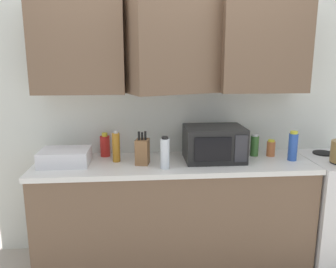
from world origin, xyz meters
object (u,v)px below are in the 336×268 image
object	(u,v)px
bottle_blue_cleaner	(293,146)
bottle_amber_vinegar	(116,147)
dish_rack	(65,157)
bottle_green_oil	(255,145)
bottle_spice_jar	(271,148)
microwave	(214,143)
knife_block	(142,151)
bottle_clear_tall	(165,153)
bottle_red_sauce	(105,146)

from	to	relation	value
bottle_blue_cleaner	bottle_amber_vinegar	xyz separation A→B (m)	(-1.44, 0.09, 0.00)
dish_rack	bottle_green_oil	world-z (taller)	bottle_green_oil
dish_rack	bottle_spice_jar	bearing A→B (deg)	3.14
bottle_amber_vinegar	bottle_green_oil	distance (m)	1.18
dish_rack	microwave	bearing A→B (deg)	1.00
dish_rack	knife_block	size ratio (longest dim) A/B	1.42
knife_block	bottle_clear_tall	bearing A→B (deg)	-36.47
microwave	bottle_blue_cleaner	bearing A→B (deg)	-5.79
bottle_amber_vinegar	bottle_spice_jar	xyz separation A→B (m)	(1.31, 0.05, -0.05)
dish_rack	bottle_green_oil	xyz separation A→B (m)	(1.58, 0.11, 0.03)
bottle_spice_jar	bottle_red_sauce	bearing A→B (deg)	175.40
bottle_green_oil	bottle_red_sauce	distance (m)	1.29
microwave	bottle_blue_cleaner	xyz separation A→B (m)	(0.64, -0.07, -0.02)
knife_block	bottle_red_sauce	size ratio (longest dim) A/B	1.31
bottle_blue_cleaner	bottle_spice_jar	distance (m)	0.20
bottle_green_oil	bottle_red_sauce	xyz separation A→B (m)	(-1.28, 0.09, 0.00)
bottle_red_sauce	bottle_green_oil	bearing A→B (deg)	-4.19
bottle_blue_cleaner	knife_block	bearing A→B (deg)	179.92
bottle_spice_jar	bottle_green_oil	distance (m)	0.14
knife_block	bottle_amber_vinegar	distance (m)	0.23
bottle_spice_jar	bottle_green_oil	world-z (taller)	bottle_green_oil
dish_rack	bottle_spice_jar	xyz separation A→B (m)	(1.72, 0.09, 0.01)
bottle_amber_vinegar	bottle_clear_tall	bearing A→B (deg)	-28.80
knife_block	bottle_amber_vinegar	bearing A→B (deg)	158.33
bottle_clear_tall	bottle_red_sauce	xyz separation A→B (m)	(-0.49, 0.38, -0.03)
bottle_red_sauce	bottle_amber_vinegar	bearing A→B (deg)	-57.56
dish_rack	bottle_blue_cleaner	world-z (taller)	bottle_blue_cleaner
bottle_clear_tall	bottle_red_sauce	world-z (taller)	bottle_clear_tall
bottle_amber_vinegar	dish_rack	bearing A→B (deg)	-174.12
knife_block	bottle_blue_cleaner	xyz separation A→B (m)	(1.23, -0.00, 0.02)
microwave	dish_rack	world-z (taller)	microwave
bottle_clear_tall	bottle_amber_vinegar	distance (m)	0.43
microwave	bottle_green_oil	bearing A→B (deg)	13.98
microwave	bottle_green_oil	world-z (taller)	microwave
microwave	bottle_blue_cleaner	world-z (taller)	microwave
bottle_red_sauce	dish_rack	bearing A→B (deg)	-144.65
microwave	bottle_red_sauce	bearing A→B (deg)	168.30
bottle_clear_tall	bottle_amber_vinegar	size ratio (longest dim) A/B	0.97
bottle_clear_tall	bottle_spice_jar	distance (m)	0.97
bottle_blue_cleaner	bottle_spice_jar	bearing A→B (deg)	132.90
dish_rack	bottle_clear_tall	xyz separation A→B (m)	(0.78, -0.17, 0.06)
dish_rack	bottle_blue_cleaner	bearing A→B (deg)	-1.38
bottle_green_oil	microwave	bearing A→B (deg)	-166.02
bottle_clear_tall	bottle_green_oil	world-z (taller)	bottle_clear_tall
microwave	bottle_green_oil	xyz separation A→B (m)	(0.38, 0.09, -0.05)
microwave	dish_rack	xyz separation A→B (m)	(-1.20, -0.02, -0.08)
bottle_blue_cleaner	bottle_clear_tall	size ratio (longest dim) A/B	0.99
bottle_green_oil	bottle_amber_vinegar	bearing A→B (deg)	-176.43
bottle_amber_vinegar	bottle_spice_jar	size ratio (longest dim) A/B	1.78
microwave	knife_block	size ratio (longest dim) A/B	1.79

